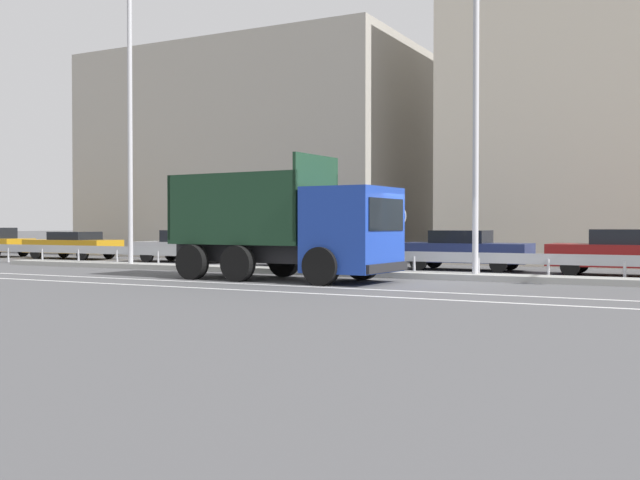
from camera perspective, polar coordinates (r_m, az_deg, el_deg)
ground_plane at (r=21.40m, az=7.42°, el=-3.22°), size 320.00×320.00×0.00m
lane_strip_0 at (r=20.69m, az=-5.57°, el=-3.35°), size 65.39×0.16×0.01m
lane_strip_1 at (r=19.34m, az=-8.27°, el=-3.68°), size 65.39×0.16×0.01m
median_island at (r=22.94m, az=8.85°, el=-2.70°), size 35.97×1.10×0.18m
median_guardrail at (r=23.76m, az=9.55°, el=-1.41°), size 65.39×0.09×0.78m
dump_truck at (r=21.64m, az=-0.89°, el=0.44°), size 7.08×3.01×3.64m
median_road_sign at (r=23.36m, az=5.71°, el=0.14°), size 0.76×0.16×2.28m
street_lamp_1 at (r=29.04m, az=-14.48°, el=9.06°), size 0.71×2.18×10.31m
street_lamp_2 at (r=22.67m, az=11.65°, el=9.78°), size 0.70×2.46×9.04m
parked_car_1 at (r=37.82m, az=-18.30°, el=-0.33°), size 4.81×2.01×1.30m
parked_car_2 at (r=33.24m, az=-10.07°, el=-0.44°), size 4.83×2.18×1.40m
parked_car_3 at (r=29.11m, az=-0.28°, el=-0.76°), size 4.74×1.89×1.28m
parked_car_4 at (r=27.35m, az=10.91°, el=-0.74°), size 4.64×1.94×1.43m
parked_car_5 at (r=25.70m, az=21.79°, el=-0.87°), size 4.24×1.99×1.49m
background_building_0 at (r=40.32m, az=-5.04°, el=6.44°), size 17.13×9.12×10.69m
background_building_1 at (r=36.02m, az=19.61°, el=8.68°), size 10.34×11.60×12.77m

